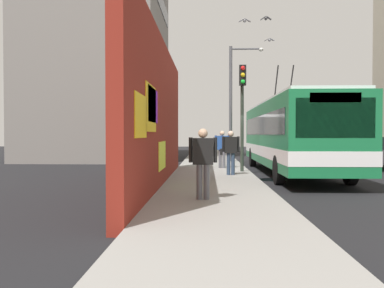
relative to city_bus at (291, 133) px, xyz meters
The scene contains 12 objects.
ground_plane 2.52m from the city_bus, 99.68° to the left, with size 80.00×80.00×0.00m, color black.
sidewalk_slab 3.80m from the city_bus, 95.16° to the left, with size 48.00×3.20×0.15m, color gray.
graffiti_wall 7.05m from the city_bus, 132.89° to the left, with size 13.09×0.32×4.69m.
building_far_left 16.93m from the city_bus, 45.89° to the left, with size 10.87×8.46×17.92m.
city_bus is the anchor object (origin of this frame).
parked_car_dark_gray 6.03m from the city_bus, 60.77° to the right, with size 4.11×1.89×1.58m.
pedestrian_midblock 3.17m from the city_bus, 69.53° to the left, with size 0.23×0.69×1.72m.
pedestrian_at_curb 3.51m from the city_bus, 128.18° to the left, with size 0.23×0.75×1.69m.
pedestrian_near_wall 9.01m from the city_bus, 155.51° to the left, with size 0.23×0.68×1.69m.
traffic_light 2.65m from the city_bus, 107.78° to the left, with size 0.49×0.28×4.45m.
street_lamp 6.67m from the city_bus, 18.77° to the left, with size 0.44×1.98×6.62m.
curbside_puddle 3.22m from the city_bus, 153.77° to the left, with size 1.15×1.15×0.00m, color black.
Camera 1 is at (-17.74, 1.84, 1.70)m, focal length 38.78 mm.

